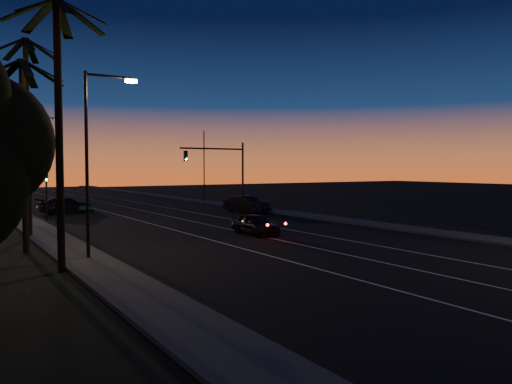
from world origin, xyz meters
TOP-DOWN VIEW (x-y plane):
  - road at (0.00, 30.00)m, footprint 20.00×170.00m
  - sidewalk_left at (-11.20, 30.00)m, footprint 2.40×170.00m
  - sidewalk_right at (11.20, 30.00)m, footprint 2.40×170.00m
  - lane_stripe_left at (-3.00, 30.00)m, footprint 0.12×160.00m
  - lane_stripe_mid at (0.50, 30.00)m, footprint 0.12×160.00m
  - lane_stripe_right at (4.00, 30.00)m, footprint 0.12×160.00m
  - palm_near at (-12.60, 18.00)m, footprint 4.25×4.16m
  - palm_mid at (-13.20, 24.00)m, footprint 4.25×4.16m
  - palm_far at (-12.20, 30.00)m, footprint 4.25×4.16m
  - streetlight_left_near at (-10.70, 20.00)m, footprint 2.55×0.26m
  - streetlight_left_far at (-10.69, 38.00)m, footprint 2.55×0.26m
  - street_sign at (-10.80, 21.00)m, footprint 0.70×0.06m
  - signal_mast at (7.14, 39.99)m, footprint 7.10×0.41m
  - signal_post at (-9.50, 39.98)m, footprint 0.28×0.37m
  - far_pole_left at (-11.00, 55.00)m, footprint 0.14×0.14m
  - far_pole_right at (11.00, 52.00)m, footprint 0.14×0.14m
  - lead_car at (0.64, 23.50)m, footprint 1.72×4.57m
  - right_car at (8.58, 37.61)m, footprint 3.31×5.27m
  - cross_car at (-6.70, 46.03)m, footprint 5.65×3.20m

SIDE VIEW (x-z plane):
  - road at x=0.00m, z-range 0.00..0.01m
  - lane_stripe_left at x=-3.00m, z-range 0.01..0.02m
  - lane_stripe_mid at x=0.50m, z-range 0.01..0.02m
  - lane_stripe_right at x=4.00m, z-range 0.01..0.02m
  - sidewalk_left at x=-11.20m, z-range 0.00..0.16m
  - sidewalk_right at x=11.20m, z-range 0.00..0.16m
  - lead_car at x=0.64m, z-range 0.01..1.39m
  - cross_car at x=-6.70m, z-range 0.01..1.56m
  - right_car at x=8.58m, z-range 0.01..1.65m
  - street_sign at x=-10.80m, z-range 0.36..2.96m
  - signal_post at x=-9.50m, z-range 0.79..4.99m
  - far_pole_left at x=-11.00m, z-range 0.00..9.00m
  - far_pole_right at x=11.00m, z-range 0.00..9.00m
  - signal_mast at x=7.14m, z-range 1.28..8.28m
  - streetlight_left_far at x=-10.69m, z-range 0.81..9.31m
  - streetlight_left_near at x=-10.70m, z-range 0.82..9.82m
  - palm_mid at x=-13.20m, z-range 1.24..11.27m
  - palm_near at x=-12.60m, z-range 1.31..12.84m
  - palm_far at x=-12.20m, z-range 1.35..13.88m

